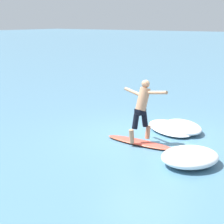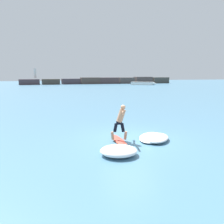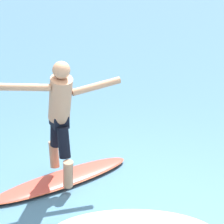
# 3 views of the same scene
# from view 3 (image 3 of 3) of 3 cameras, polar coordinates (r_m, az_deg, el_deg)

# --- Properties ---
(ground_plane) EXTENTS (200.00, 200.00, 0.00)m
(ground_plane) POSITION_cam_3_polar(r_m,az_deg,el_deg) (6.90, -1.33, -9.25)
(ground_plane) COLOR teal
(surfboard) EXTENTS (0.48, 2.26, 0.23)m
(surfboard) POSITION_cam_3_polar(r_m,az_deg,el_deg) (7.24, -5.73, -7.31)
(surfboard) COLOR #D84C3C
(surfboard) RESTS_ON ground
(surfer) EXTENTS (0.80, 1.55, 1.67)m
(surfer) POSITION_cam_3_polar(r_m,az_deg,el_deg) (6.75, -5.58, 0.08)
(surfer) COLOR tan
(surfer) RESTS_ON surfboard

